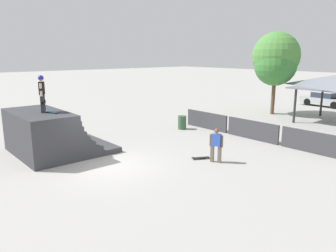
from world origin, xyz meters
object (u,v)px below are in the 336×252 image
object	(u,v)px
tree_far_back	(276,56)
parked_car_silver	(325,100)
trash_bin	(182,122)
skateboard_on_deck	(52,112)
skateboard_on_ground	(200,158)
tree_beside_pavilion	(275,65)
bystander_walking	(216,144)
skater_on_deck	(42,91)

from	to	relation	value
tree_far_back	parked_car_silver	xyz separation A→B (m)	(1.02, 6.91, -3.91)
trash_bin	tree_far_back	bearing A→B (deg)	86.26
skateboard_on_deck	tree_far_back	distance (m)	17.79
skateboard_on_ground	tree_beside_pavilion	world-z (taller)	tree_beside_pavilion
skateboard_on_deck	parked_car_silver	bearing A→B (deg)	62.18
bystander_walking	tree_beside_pavilion	distance (m)	13.64
tree_far_back	parked_car_silver	distance (m)	8.00
skateboard_on_ground	tree_beside_pavilion	size ratio (longest dim) A/B	0.15
trash_bin	parked_car_silver	distance (m)	16.26
skateboard_on_ground	trash_bin	world-z (taller)	trash_bin
skateboard_on_ground	tree_far_back	xyz separation A→B (m)	(-4.39, 12.76, 4.45)
tree_beside_pavilion	tree_far_back	bearing A→B (deg)	122.46
skater_on_deck	skateboard_on_deck	xyz separation A→B (m)	(0.47, 0.20, -0.91)
tree_far_back	trash_bin	distance (m)	10.14
skateboard_on_deck	tree_far_back	xyz separation A→B (m)	(0.23, 17.63, 2.39)
skater_on_deck	tree_far_back	distance (m)	17.91
skateboard_on_ground	trash_bin	size ratio (longest dim) A/B	0.96
skater_on_deck	parked_car_silver	world-z (taller)	skater_on_deck
skater_on_deck	skateboard_on_deck	world-z (taller)	skater_on_deck
skateboard_on_ground	tree_far_back	size ratio (longest dim) A/B	0.13
skateboard_on_ground	tree_beside_pavilion	distance (m)	13.77
skateboard_on_ground	tree_far_back	distance (m)	14.21
skater_on_deck	parked_car_silver	distance (m)	24.92
bystander_walking	trash_bin	world-z (taller)	bystander_walking
skater_on_deck	trash_bin	bearing A→B (deg)	115.80
skateboard_on_deck	tree_far_back	world-z (taller)	tree_far_back
skateboard_on_deck	bystander_walking	bearing A→B (deg)	18.51
bystander_walking	skateboard_on_ground	distance (m)	1.10
bystander_walking	skateboard_on_deck	bearing A→B (deg)	17.06
tree_beside_pavilion	tree_far_back	xyz separation A→B (m)	(-0.14, 0.22, 0.68)
skateboard_on_deck	skateboard_on_ground	distance (m)	7.01
skater_on_deck	skateboard_on_ground	distance (m)	7.77
bystander_walking	skateboard_on_ground	xyz separation A→B (m)	(-0.74, -0.21, -0.78)
tree_beside_pavilion	tree_far_back	world-z (taller)	tree_far_back
skateboard_on_deck	parked_car_silver	xyz separation A→B (m)	(1.25, 24.54, -1.51)
bystander_walking	tree_far_back	distance (m)	14.05
skater_on_deck	skateboard_on_deck	size ratio (longest dim) A/B	2.11
skateboard_on_ground	tree_far_back	world-z (taller)	tree_far_back
skater_on_deck	tree_beside_pavilion	size ratio (longest dim) A/B	0.31
skateboard_on_ground	trash_bin	bearing A→B (deg)	-97.72
tree_far_back	parked_car_silver	world-z (taller)	tree_far_back
bystander_walking	tree_far_back	size ratio (longest dim) A/B	0.24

